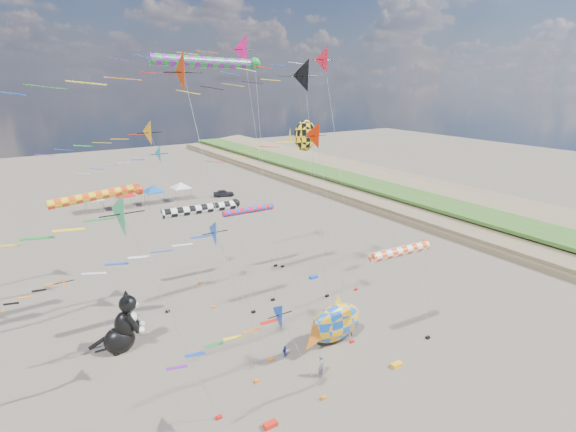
{
  "coord_description": "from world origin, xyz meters",
  "views": [
    {
      "loc": [
        -17.74,
        -17.31,
        21.25
      ],
      "look_at": [
        1.2,
        12.0,
        10.54
      ],
      "focal_mm": 28.0,
      "sensor_mm": 36.0,
      "label": 1
    }
  ],
  "objects_px": {
    "cat_inflatable": "(121,321)",
    "person_adult": "(321,366)",
    "child_green": "(352,330)",
    "parked_car": "(224,193)",
    "fish_inflatable": "(335,323)",
    "child_blue": "(285,351)"
  },
  "relations": [
    {
      "from": "child_blue",
      "to": "child_green",
      "type": "bearing_deg",
      "value": -23.65
    },
    {
      "from": "person_adult",
      "to": "child_green",
      "type": "xyz_separation_m",
      "value": [
        5.43,
        2.91,
        -0.3
      ]
    },
    {
      "from": "parked_car",
      "to": "child_green",
      "type": "bearing_deg",
      "value": -174.41
    },
    {
      "from": "cat_inflatable",
      "to": "parked_car",
      "type": "relative_size",
      "value": 1.33
    },
    {
      "from": "person_adult",
      "to": "parked_car",
      "type": "height_order",
      "value": "person_adult"
    },
    {
      "from": "person_adult",
      "to": "parked_car",
      "type": "bearing_deg",
      "value": 44.55
    },
    {
      "from": "parked_car",
      "to": "fish_inflatable",
      "type": "bearing_deg",
      "value": -176.28
    },
    {
      "from": "person_adult",
      "to": "child_green",
      "type": "distance_m",
      "value": 6.17
    },
    {
      "from": "cat_inflatable",
      "to": "child_green",
      "type": "height_order",
      "value": "cat_inflatable"
    },
    {
      "from": "fish_inflatable",
      "to": "parked_car",
      "type": "distance_m",
      "value": 51.22
    },
    {
      "from": "fish_inflatable",
      "to": "parked_car",
      "type": "height_order",
      "value": "fish_inflatable"
    },
    {
      "from": "person_adult",
      "to": "child_green",
      "type": "relative_size",
      "value": 1.5
    },
    {
      "from": "child_blue",
      "to": "parked_car",
      "type": "height_order",
      "value": "parked_car"
    },
    {
      "from": "person_adult",
      "to": "child_green",
      "type": "bearing_deg",
      "value": 0.33
    },
    {
      "from": "fish_inflatable",
      "to": "person_adult",
      "type": "distance_m",
      "value": 4.99
    },
    {
      "from": "person_adult",
      "to": "cat_inflatable",
      "type": "bearing_deg",
      "value": 106.73
    },
    {
      "from": "cat_inflatable",
      "to": "child_blue",
      "type": "xyz_separation_m",
      "value": [
        10.53,
        -8.04,
        -2.06
      ]
    },
    {
      "from": "fish_inflatable",
      "to": "child_blue",
      "type": "distance_m",
      "value": 4.9
    },
    {
      "from": "person_adult",
      "to": "child_blue",
      "type": "relative_size",
      "value": 1.87
    },
    {
      "from": "cat_inflatable",
      "to": "person_adult",
      "type": "xyz_separation_m",
      "value": [
        11.48,
        -11.63,
        -1.65
      ]
    },
    {
      "from": "person_adult",
      "to": "child_blue",
      "type": "height_order",
      "value": "person_adult"
    },
    {
      "from": "person_adult",
      "to": "parked_car",
      "type": "xyz_separation_m",
      "value": [
        16.67,
        52.71,
        -0.24
      ]
    }
  ]
}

